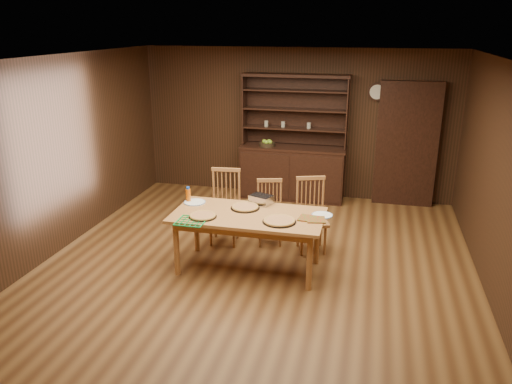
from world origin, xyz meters
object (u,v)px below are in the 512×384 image
(chair_left, at_px, (225,204))
(china_hutch, at_px, (293,166))
(chair_center, at_px, (270,210))
(chair_right, at_px, (311,212))
(juice_bottle, at_px, (188,195))
(dining_table, at_px, (248,220))

(chair_left, bearing_deg, china_hutch, 68.00)
(china_hutch, height_order, chair_center, china_hutch)
(chair_center, distance_m, chair_right, 0.61)
(china_hutch, height_order, juice_bottle, china_hutch)
(chair_left, distance_m, chair_right, 1.22)
(china_hutch, xyz_separation_m, juice_bottle, (-0.96, -2.60, 0.25))
(dining_table, height_order, chair_left, chair_left)
(chair_left, bearing_deg, chair_right, -4.67)
(chair_left, distance_m, chair_center, 0.64)
(juice_bottle, bearing_deg, china_hutch, 69.84)
(chair_right, bearing_deg, chair_center, 152.30)
(china_hutch, xyz_separation_m, chair_left, (-0.62, -2.06, -0.03))
(chair_right, bearing_deg, juice_bottle, -178.99)
(chair_center, xyz_separation_m, juice_bottle, (-0.96, -0.65, 0.36))
(chair_left, height_order, chair_right, chair_left)
(china_hutch, relative_size, chair_center, 2.38)
(china_hutch, distance_m, dining_table, 2.85)
(dining_table, distance_m, juice_bottle, 0.92)
(china_hutch, distance_m, juice_bottle, 2.79)
(china_hutch, relative_size, chair_right, 2.13)
(juice_bottle, bearing_deg, chair_left, 58.49)
(chair_center, bearing_deg, chair_right, -24.15)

